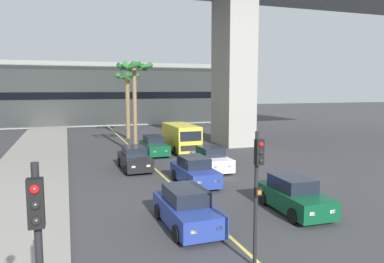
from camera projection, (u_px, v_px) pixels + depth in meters
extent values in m
cube|color=gray|center=(14.00, 205.00, 17.03)|extent=(4.80, 80.00, 0.15)
cube|color=#DBCC4C|center=(148.00, 163.00, 27.12)|extent=(0.14, 56.00, 0.01)
cube|color=gray|center=(233.00, 70.00, 35.12)|extent=(2.80, 4.40, 14.29)
cube|color=#ADB2A8|center=(104.00, 98.00, 56.35)|extent=(39.49, 8.00, 7.95)
cube|color=gray|center=(104.00, 67.00, 55.81)|extent=(38.70, 7.20, 1.20)
cube|color=black|center=(107.00, 96.00, 52.52)|extent=(35.54, 0.04, 1.00)
cube|color=navy|center=(187.00, 213.00, 14.54)|extent=(1.80, 4.14, 0.80)
cube|color=black|center=(186.00, 195.00, 14.60)|extent=(1.45, 2.09, 0.60)
cube|color=#F2EDCC|center=(219.00, 228.00, 12.82)|extent=(0.24, 0.09, 0.14)
cube|color=#F2EDCC|center=(194.00, 232.00, 12.50)|extent=(0.24, 0.09, 0.14)
cylinder|color=black|center=(219.00, 228.00, 13.66)|extent=(0.24, 0.65, 0.64)
cylinder|color=black|center=(177.00, 234.00, 13.11)|extent=(0.24, 0.65, 0.64)
cylinder|color=black|center=(195.00, 207.00, 16.03)|extent=(0.24, 0.65, 0.64)
cylinder|color=black|center=(159.00, 211.00, 15.48)|extent=(0.24, 0.65, 0.64)
cube|color=#0C4728|center=(154.00, 148.00, 30.29)|extent=(1.72, 4.11, 0.80)
cube|color=black|center=(154.00, 139.00, 30.35)|extent=(1.40, 2.06, 0.60)
cube|color=#F2EDCC|center=(166.00, 151.00, 28.55)|extent=(0.24, 0.08, 0.14)
cube|color=#F2EDCC|center=(154.00, 151.00, 28.24)|extent=(0.24, 0.08, 0.14)
cylinder|color=black|center=(168.00, 153.00, 29.39)|extent=(0.22, 0.64, 0.64)
cylinder|color=black|center=(148.00, 154.00, 28.86)|extent=(0.22, 0.64, 0.64)
cylinder|color=black|center=(160.00, 148.00, 31.77)|extent=(0.22, 0.64, 0.64)
cylinder|color=black|center=(142.00, 149.00, 31.25)|extent=(0.22, 0.64, 0.64)
cube|color=black|center=(135.00, 161.00, 24.79)|extent=(1.77, 4.13, 0.80)
cube|color=black|center=(134.00, 151.00, 24.85)|extent=(1.43, 2.07, 0.60)
cube|color=#F2EDCC|center=(148.00, 166.00, 23.06)|extent=(0.24, 0.08, 0.14)
cube|color=#F2EDCC|center=(133.00, 167.00, 22.75)|extent=(0.24, 0.08, 0.14)
cylinder|color=black|center=(151.00, 168.00, 23.91)|extent=(0.23, 0.64, 0.64)
cylinder|color=black|center=(126.00, 170.00, 23.36)|extent=(0.23, 0.64, 0.64)
cylinder|color=black|center=(143.00, 161.00, 26.28)|extent=(0.23, 0.64, 0.64)
cylinder|color=black|center=(120.00, 162.00, 25.74)|extent=(0.23, 0.64, 0.64)
cube|color=navy|center=(195.00, 174.00, 21.05)|extent=(1.77, 4.13, 0.80)
cube|color=black|center=(194.00, 162.00, 21.11)|extent=(1.43, 2.07, 0.60)
cube|color=#F2EDCC|center=(216.00, 181.00, 19.32)|extent=(0.24, 0.08, 0.14)
cube|color=#F2EDCC|center=(200.00, 182.00, 19.01)|extent=(0.24, 0.08, 0.14)
cylinder|color=black|center=(217.00, 183.00, 20.16)|extent=(0.23, 0.64, 0.64)
cylinder|color=black|center=(189.00, 185.00, 19.62)|extent=(0.23, 0.64, 0.64)
cylinder|color=black|center=(200.00, 173.00, 22.54)|extent=(0.23, 0.64, 0.64)
cylinder|color=black|center=(175.00, 175.00, 21.99)|extent=(0.23, 0.64, 0.64)
cube|color=#0C4728|center=(294.00, 199.00, 16.34)|extent=(1.82, 4.15, 0.80)
cube|color=black|center=(292.00, 183.00, 16.40)|extent=(1.45, 2.09, 0.60)
cube|color=#F2EDCC|center=(332.00, 211.00, 14.56)|extent=(0.24, 0.09, 0.14)
cube|color=#F2EDCC|center=(312.00, 214.00, 14.29)|extent=(0.24, 0.09, 0.14)
cylinder|color=black|center=(327.00, 212.00, 15.40)|extent=(0.24, 0.65, 0.64)
cylinder|color=black|center=(293.00, 216.00, 14.93)|extent=(0.24, 0.65, 0.64)
cylinder|color=black|center=(293.00, 195.00, 17.81)|extent=(0.24, 0.65, 0.64)
cylinder|color=black|center=(263.00, 198.00, 17.34)|extent=(0.24, 0.65, 0.64)
cube|color=white|center=(211.00, 161.00, 24.67)|extent=(1.76, 4.13, 0.80)
cube|color=black|center=(210.00, 151.00, 24.73)|extent=(1.43, 2.07, 0.60)
cube|color=#F2EDCC|center=(230.00, 166.00, 22.91)|extent=(0.24, 0.08, 0.14)
cube|color=#F2EDCC|center=(216.00, 167.00, 22.62)|extent=(0.24, 0.08, 0.14)
cylinder|color=black|center=(230.00, 168.00, 23.74)|extent=(0.23, 0.64, 0.64)
cylinder|color=black|center=(206.00, 170.00, 23.25)|extent=(0.23, 0.64, 0.64)
cylinder|color=black|center=(215.00, 161.00, 26.15)|extent=(0.23, 0.64, 0.64)
cylinder|color=black|center=(194.00, 162.00, 25.65)|extent=(0.23, 0.64, 0.64)
cube|color=yellow|center=(181.00, 137.00, 31.60)|extent=(2.05, 5.22, 2.10)
cube|color=black|center=(191.00, 136.00, 29.16)|extent=(1.80, 0.10, 0.80)
cube|color=black|center=(191.00, 148.00, 29.21)|extent=(1.70, 0.08, 0.44)
cylinder|color=black|center=(198.00, 150.00, 30.56)|extent=(0.27, 0.76, 0.76)
cylinder|color=black|center=(176.00, 151.00, 29.93)|extent=(0.27, 0.76, 0.76)
cylinder|color=black|center=(186.00, 144.00, 33.48)|extent=(0.27, 0.76, 0.76)
cylinder|color=black|center=(166.00, 145.00, 32.86)|extent=(0.27, 0.76, 0.76)
cube|color=black|center=(36.00, 203.00, 5.55)|extent=(0.24, 0.20, 0.76)
sphere|color=red|center=(34.00, 189.00, 5.43)|extent=(0.14, 0.14, 0.14)
sphere|color=black|center=(35.00, 205.00, 5.46)|extent=(0.14, 0.14, 0.14)
sphere|color=black|center=(36.00, 221.00, 5.49)|extent=(0.14, 0.14, 0.14)
cylinder|color=black|center=(256.00, 200.00, 11.14)|extent=(0.12, 0.12, 4.20)
cube|color=black|center=(259.00, 152.00, 10.83)|extent=(0.24, 0.20, 0.76)
sphere|color=red|center=(261.00, 145.00, 10.71)|extent=(0.14, 0.14, 0.14)
sphere|color=black|center=(261.00, 153.00, 10.73)|extent=(0.14, 0.14, 0.14)
sphere|color=black|center=(261.00, 161.00, 10.76)|extent=(0.14, 0.14, 0.14)
cube|color=black|center=(258.00, 192.00, 10.99)|extent=(0.20, 0.16, 0.24)
cube|color=orange|center=(259.00, 192.00, 10.91)|extent=(0.12, 0.03, 0.12)
cylinder|color=brown|center=(135.00, 111.00, 30.07)|extent=(0.33, 0.33, 7.17)
sphere|color=#236028|center=(134.00, 65.00, 29.63)|extent=(0.60, 0.60, 0.60)
cone|color=#236028|center=(146.00, 69.00, 30.03)|extent=(0.54, 1.99, 1.07)
cone|color=#236028|center=(139.00, 69.00, 30.59)|extent=(1.88, 1.50, 0.92)
cone|color=#236028|center=(127.00, 69.00, 30.38)|extent=(1.99, 1.20, 1.01)
cone|color=#236028|center=(122.00, 68.00, 29.27)|extent=(0.62, 2.02, 0.95)
cone|color=#236028|center=(129.00, 67.00, 28.73)|extent=(1.91, 1.43, 0.93)
cone|color=#236028|center=(143.00, 67.00, 29.07)|extent=(1.90, 1.47, 0.81)
cylinder|color=brown|center=(128.00, 108.00, 39.81)|extent=(0.46, 0.46, 6.70)
sphere|color=#236028|center=(127.00, 75.00, 39.39)|extent=(0.60, 0.60, 0.60)
cone|color=#236028|center=(136.00, 77.00, 39.66)|extent=(0.54, 1.89, 0.81)
cone|color=#236028|center=(131.00, 78.00, 40.28)|extent=(1.74, 1.50, 0.93)
cone|color=#236028|center=(122.00, 78.00, 40.00)|extent=(1.82, 1.37, 0.93)
cone|color=#236028|center=(118.00, 77.00, 39.26)|extent=(0.70, 1.91, 0.93)
cone|color=#236028|center=(125.00, 77.00, 38.52)|extent=(1.89, 1.17, 0.86)
cone|color=#236028|center=(132.00, 78.00, 38.76)|extent=(1.88, 1.11, 1.06)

